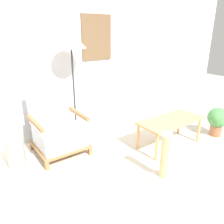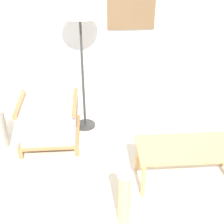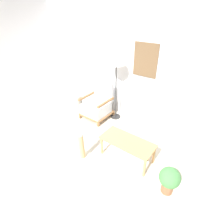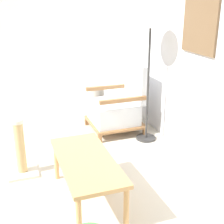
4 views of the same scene
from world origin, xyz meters
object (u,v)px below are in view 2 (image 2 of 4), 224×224
object	(u,v)px
coffee_table	(189,151)
scratching_post	(124,206)
floor_lamp	(80,12)
armchair	(50,115)

from	to	relation	value
coffee_table	scratching_post	xyz separation A→B (m)	(-0.69, -0.51, -0.15)
floor_lamp	coffee_table	size ratio (longest dim) A/B	1.62
coffee_table	scratching_post	size ratio (longest dim) A/B	1.67
coffee_table	scratching_post	world-z (taller)	scratching_post
armchair	scratching_post	distance (m)	1.53
armchair	floor_lamp	world-z (taller)	floor_lamp
armchair	coffee_table	world-z (taller)	armchair
armchair	scratching_post	xyz separation A→B (m)	(0.74, -1.33, -0.10)
armchair	scratching_post	world-z (taller)	armchair
coffee_table	scratching_post	distance (m)	0.87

